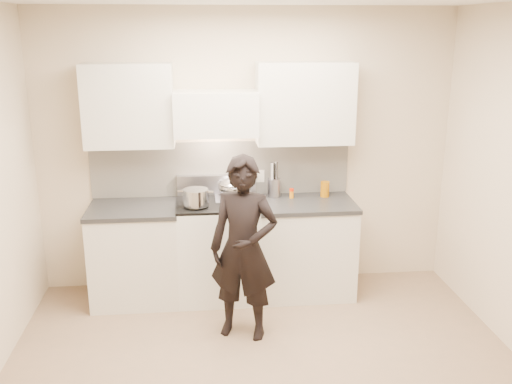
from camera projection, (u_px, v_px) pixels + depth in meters
ground_plane at (267, 378)px, 4.23m from camera, size 4.00×4.00×0.00m
room_shell at (255, 157)px, 4.13m from camera, size 4.04×3.54×2.70m
stove at (219, 249)px, 5.43m from camera, size 0.76×0.65×0.96m
counter_right at (304, 247)px, 5.51m from camera, size 0.92×0.67×0.92m
counter_left at (136, 253)px, 5.36m from camera, size 0.82×0.67×0.92m
wok at (235, 187)px, 5.41m from camera, size 0.33×0.41×0.27m
stock_pot at (196, 197)px, 5.12m from camera, size 0.32×0.27×0.15m
utensil_crock at (274, 186)px, 5.52m from camera, size 0.13×0.13×0.34m
spice_jar at (292, 193)px, 5.48m from camera, size 0.04×0.04×0.09m
oil_glass at (325, 189)px, 5.52m from camera, size 0.09×0.09×0.15m
person at (244, 249)px, 4.64m from camera, size 0.65×0.53×1.54m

